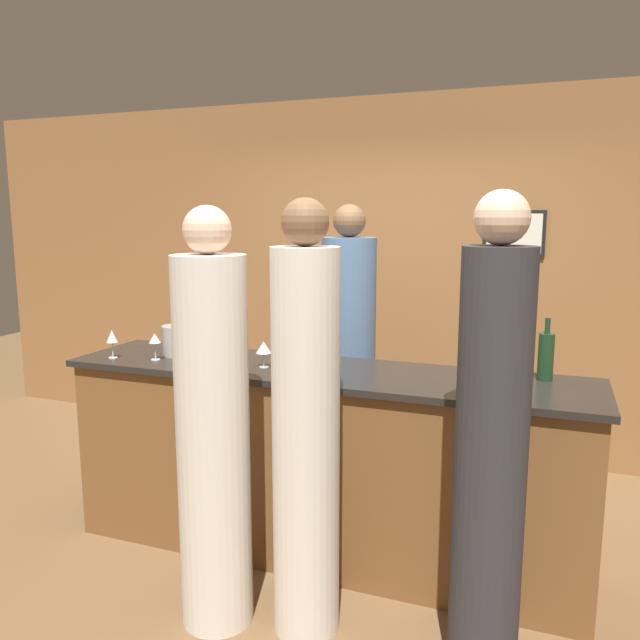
# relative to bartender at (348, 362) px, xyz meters

# --- Properties ---
(ground_plane) EXTENTS (14.00, 14.00, 0.00)m
(ground_plane) POSITION_rel_bartender_xyz_m (0.11, -0.82, -0.91)
(ground_plane) COLOR brown
(back_wall) EXTENTS (8.00, 0.08, 2.80)m
(back_wall) POSITION_rel_bartender_xyz_m (0.11, 1.00, 0.49)
(back_wall) COLOR olive
(back_wall) RESTS_ON ground_plane
(bar_counter) EXTENTS (2.87, 0.65, 1.06)m
(bar_counter) POSITION_rel_bartender_xyz_m (0.11, -0.82, -0.38)
(bar_counter) COLOR brown
(bar_counter) RESTS_ON ground_plane
(bartender) EXTENTS (0.36, 0.36, 1.95)m
(bartender) POSITION_rel_bartender_xyz_m (0.00, 0.00, 0.00)
(bartender) COLOR #4C6B93
(bartender) RESTS_ON ground_plane
(guest_0) EXTENTS (0.30, 0.30, 1.95)m
(guest_0) POSITION_rel_bartender_xyz_m (0.28, -1.45, 0.01)
(guest_0) COLOR silver
(guest_0) RESTS_ON ground_plane
(guest_1) EXTENTS (0.33, 0.33, 1.92)m
(guest_1) POSITION_rel_bartender_xyz_m (-0.14, -1.54, -0.01)
(guest_1) COLOR silver
(guest_1) RESTS_ON ground_plane
(guest_2) EXTENTS (0.28, 0.28, 1.98)m
(guest_2) POSITION_rel_bartender_xyz_m (1.06, -1.45, 0.03)
(guest_2) COLOR #2D2D33
(guest_2) RESTS_ON ground_plane
(wine_bottle_0) EXTENTS (0.08, 0.08, 0.32)m
(wine_bottle_0) POSITION_rel_bartender_xyz_m (1.24, -0.63, 0.28)
(wine_bottle_0) COLOR #19381E
(wine_bottle_0) RESTS_ON bar_counter
(ice_bucket) EXTENTS (0.17, 0.17, 0.18)m
(ice_bucket) POSITION_rel_bartender_xyz_m (-0.81, -0.80, 0.24)
(ice_bucket) COLOR #9E9993
(ice_bucket) RESTS_ON bar_counter
(wine_glass_0) EXTENTS (0.07, 0.07, 0.17)m
(wine_glass_0) POSITION_rel_bartender_xyz_m (1.12, -0.98, 0.29)
(wine_glass_0) COLOR silver
(wine_glass_0) RESTS_ON bar_counter
(wine_glass_1) EXTENTS (0.07, 0.07, 0.16)m
(wine_glass_1) POSITION_rel_bartender_xyz_m (-0.85, -0.95, 0.27)
(wine_glass_1) COLOR silver
(wine_glass_1) RESTS_ON bar_counter
(wine_glass_2) EXTENTS (0.07, 0.07, 0.14)m
(wine_glass_2) POSITION_rel_bartender_xyz_m (0.03, -0.85, 0.26)
(wine_glass_2) COLOR silver
(wine_glass_2) RESTS_ON bar_counter
(wine_glass_3) EXTENTS (0.07, 0.07, 0.17)m
(wine_glass_3) POSITION_rel_bartender_xyz_m (-1.11, -1.00, 0.28)
(wine_glass_3) COLOR silver
(wine_glass_3) RESTS_ON bar_counter
(wine_glass_4) EXTENTS (0.08, 0.08, 0.14)m
(wine_glass_4) POSITION_rel_bartender_xyz_m (-0.19, -0.89, 0.26)
(wine_glass_4) COLOR silver
(wine_glass_4) RESTS_ON bar_counter
(wine_glass_5) EXTENTS (0.06, 0.06, 0.16)m
(wine_glass_5) POSITION_rel_bartender_xyz_m (-0.34, -1.08, 0.27)
(wine_glass_5) COLOR silver
(wine_glass_5) RESTS_ON bar_counter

